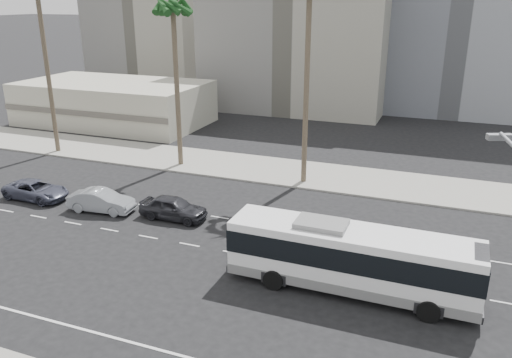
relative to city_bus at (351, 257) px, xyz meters
The scene contains 11 objects.
ground 5.04m from the city_bus, 159.90° to the left, with size 700.00×700.00×0.00m, color black.
sidewalk_north 17.74m from the city_bus, 104.32° to the left, with size 120.00×7.00×0.15m, color gray.
commercial_low 44.07m from the city_bus, 141.24° to the left, with size 22.00×12.16×5.00m.
midrise_beige_west 49.89m from the city_bus, 109.35° to the left, with size 24.00×18.00×18.00m, color gray.
midrise_gray_center 54.85m from the city_bus, 86.12° to the left, with size 20.00×20.00×26.00m, color slate.
midrise_beige_far 66.99m from the city_bus, 129.39° to the left, with size 18.00×16.00×15.00m, color gray.
city_bus is the anchor object (origin of this frame).
car_a 14.19m from the city_bus, 160.15° to the left, with size 4.79×1.93×1.63m, color #26262B.
car_b 19.28m from the city_bus, 167.71° to the left, with size 4.82×1.68×1.59m, color gray.
car_c 25.35m from the city_bus, behind, with size 5.16×2.38×1.43m, color #414455.
palm_mid 27.00m from the city_bus, 140.19° to the left, with size 4.89×4.89×15.12m.
Camera 1 is at (8.27, -25.43, 14.67)m, focal length 36.03 mm.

